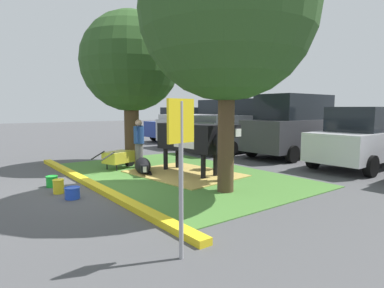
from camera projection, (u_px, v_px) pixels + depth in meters
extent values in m
plane|color=#4C4C4F|center=(111.00, 188.00, 8.07)|extent=(80.00, 80.00, 0.00)
cube|color=#477A33|center=(177.00, 174.00, 9.74)|extent=(7.82, 4.90, 0.02)
cube|color=yellow|center=(92.00, 184.00, 8.17)|extent=(9.02, 0.24, 0.12)
cube|color=tan|center=(184.00, 174.00, 9.68)|extent=(3.45, 2.74, 0.04)
cylinder|color=#4C3823|center=(132.00, 131.00, 11.37)|extent=(0.51, 0.51, 2.38)
sphere|color=#2D5123|center=(130.00, 62.00, 11.11)|extent=(3.41, 3.41, 3.41)
cylinder|color=#4C3823|center=(226.00, 135.00, 7.52)|extent=(0.38, 0.38, 2.74)
sphere|color=#2D5123|center=(227.00, 11.00, 7.21)|extent=(4.00, 4.00, 4.00)
cube|color=black|center=(189.00, 137.00, 9.68)|extent=(2.35, 0.88, 0.80)
cube|color=white|center=(193.00, 138.00, 9.57)|extent=(0.95, 0.79, 0.56)
cylinder|color=black|center=(222.00, 137.00, 8.69)|extent=(0.66, 0.37, 0.58)
cube|color=black|center=(231.00, 131.00, 8.43)|extent=(0.46, 0.29, 0.32)
cube|color=white|center=(237.00, 133.00, 8.28)|extent=(0.14, 0.21, 0.20)
cylinder|color=black|center=(216.00, 165.00, 9.29)|extent=(0.14, 0.14, 0.71)
cylinder|color=black|center=(203.00, 167.00, 8.96)|extent=(0.14, 0.14, 0.71)
cylinder|color=black|center=(178.00, 158.00, 10.57)|extent=(0.14, 0.14, 0.71)
cylinder|color=black|center=(166.00, 160.00, 10.24)|extent=(0.14, 0.14, 0.71)
cylinder|color=black|center=(165.00, 142.00, 10.60)|extent=(0.06, 0.06, 0.70)
ellipsoid|color=black|center=(143.00, 166.00, 9.82)|extent=(1.20, 0.89, 0.48)
cube|color=black|center=(144.00, 169.00, 9.24)|extent=(0.34, 0.30, 0.22)
cube|color=silver|center=(145.00, 169.00, 9.12)|extent=(0.10, 0.12, 0.16)
cylinder|color=black|center=(150.00, 173.00, 9.54)|extent=(0.36, 0.24, 0.10)
cylinder|color=slate|center=(139.00, 156.00, 10.72)|extent=(0.26, 0.26, 0.82)
cylinder|color=#23478C|center=(139.00, 135.00, 10.64)|extent=(0.34, 0.34, 0.56)
sphere|color=tan|center=(139.00, 123.00, 10.60)|extent=(0.22, 0.22, 0.22)
cylinder|color=#23478C|center=(141.00, 133.00, 10.85)|extent=(0.09, 0.09, 0.54)
cylinder|color=#23478C|center=(136.00, 135.00, 10.43)|extent=(0.09, 0.09, 0.54)
cylinder|color=slate|center=(224.00, 157.00, 10.35)|extent=(0.26, 0.26, 0.87)
cylinder|color=#23478C|center=(225.00, 134.00, 10.27)|extent=(0.34, 0.34, 0.60)
sphere|color=#8C664C|center=(225.00, 121.00, 10.23)|extent=(0.24, 0.24, 0.24)
cylinder|color=#23478C|center=(227.00, 133.00, 10.06)|extent=(0.09, 0.09, 0.57)
cylinder|color=#23478C|center=(222.00, 132.00, 10.48)|extent=(0.09, 0.09, 0.57)
cylinder|color=slate|center=(223.00, 167.00, 8.62)|extent=(0.26, 0.26, 0.82)
cylinder|color=black|center=(223.00, 142.00, 8.54)|extent=(0.34, 0.34, 0.56)
sphere|color=beige|center=(223.00, 127.00, 8.50)|extent=(0.22, 0.22, 0.22)
cylinder|color=black|center=(220.00, 141.00, 8.34)|extent=(0.09, 0.09, 0.53)
cylinder|color=black|center=(226.00, 140.00, 8.74)|extent=(0.09, 0.09, 0.53)
cube|color=gold|center=(119.00, 157.00, 10.50)|extent=(0.86, 1.05, 0.36)
cylinder|color=black|center=(130.00, 162.00, 10.94)|extent=(0.21, 0.37, 0.36)
cylinder|color=black|center=(107.00, 166.00, 10.40)|extent=(0.04, 0.04, 0.24)
cylinder|color=black|center=(117.00, 168.00, 10.16)|extent=(0.04, 0.04, 0.24)
cylinder|color=black|center=(98.00, 155.00, 10.06)|extent=(0.21, 0.51, 0.23)
cylinder|color=black|center=(108.00, 156.00, 9.82)|extent=(0.21, 0.51, 0.23)
cylinder|color=#99999E|center=(181.00, 182.00, 4.16)|extent=(0.06, 0.06, 2.07)
cube|color=yellow|center=(181.00, 121.00, 4.08)|extent=(0.11, 0.44, 0.56)
cylinder|color=green|center=(52.00, 182.00, 8.15)|extent=(0.28, 0.28, 0.27)
torus|color=green|center=(52.00, 176.00, 8.13)|extent=(0.30, 0.30, 0.02)
cylinder|color=yellow|center=(58.00, 187.00, 7.53)|extent=(0.24, 0.24, 0.32)
torus|color=yellow|center=(58.00, 180.00, 7.51)|extent=(0.27, 0.27, 0.02)
cylinder|color=blue|center=(72.00, 193.00, 7.09)|extent=(0.32, 0.32, 0.25)
torus|color=blue|center=(72.00, 188.00, 7.07)|extent=(0.34, 0.34, 0.02)
cube|color=navy|center=(183.00, 128.00, 19.60)|extent=(1.93, 4.45, 0.90)
cube|color=black|center=(183.00, 114.00, 19.51)|extent=(1.65, 2.25, 0.80)
cylinder|color=black|center=(192.00, 133.00, 21.24)|extent=(0.24, 0.65, 0.64)
cylinder|color=black|center=(210.00, 135.00, 19.85)|extent=(0.24, 0.65, 0.64)
cylinder|color=black|center=(155.00, 136.00, 19.45)|extent=(0.24, 0.65, 0.64)
cylinder|color=black|center=(172.00, 138.00, 18.06)|extent=(0.24, 0.65, 0.64)
cube|color=#B7B7BC|center=(208.00, 129.00, 17.34)|extent=(2.16, 5.46, 1.10)
cube|color=black|center=(221.00, 109.00, 17.82)|extent=(1.89, 1.85, 1.00)
cube|color=#B7B7BC|center=(191.00, 117.00, 16.51)|extent=(1.98, 2.76, 0.24)
cylinder|color=black|center=(219.00, 136.00, 19.28)|extent=(0.24, 0.65, 0.64)
cylinder|color=black|center=(244.00, 138.00, 17.73)|extent=(0.24, 0.65, 0.64)
cylinder|color=black|center=(171.00, 140.00, 17.08)|extent=(0.24, 0.65, 0.64)
cylinder|color=black|center=(195.00, 143.00, 15.53)|extent=(0.24, 0.65, 0.64)
cube|color=#4C5156|center=(242.00, 132.00, 15.10)|extent=(2.16, 5.46, 1.10)
cube|color=black|center=(256.00, 109.00, 15.57)|extent=(1.89, 1.85, 1.00)
cube|color=#4C5156|center=(224.00, 118.00, 14.26)|extent=(1.98, 2.76, 0.24)
cylinder|color=black|center=(250.00, 140.00, 17.03)|extent=(0.24, 0.65, 0.64)
cylinder|color=black|center=(282.00, 143.00, 15.49)|extent=(0.24, 0.65, 0.64)
cylinder|color=black|center=(200.00, 144.00, 14.83)|extent=(0.24, 0.65, 0.64)
cylinder|color=black|center=(231.00, 149.00, 13.29)|extent=(0.24, 0.65, 0.64)
cube|color=#3D3D42|center=(294.00, 134.00, 13.29)|extent=(2.04, 4.65, 1.20)
cube|color=black|center=(295.00, 107.00, 13.17)|extent=(1.77, 3.25, 1.00)
cylinder|color=black|center=(294.00, 144.00, 15.03)|extent=(0.24, 0.65, 0.64)
cylinder|color=black|center=(334.00, 148.00, 13.56)|extent=(0.24, 0.65, 0.64)
cylinder|color=black|center=(252.00, 149.00, 13.16)|extent=(0.24, 0.65, 0.64)
cylinder|color=black|center=(292.00, 154.00, 11.69)|extent=(0.24, 0.65, 0.64)
cube|color=silver|center=(362.00, 144.00, 10.83)|extent=(1.93, 4.45, 0.90)
cube|color=black|center=(363.00, 119.00, 10.74)|extent=(1.65, 2.25, 0.80)
cylinder|color=black|center=(353.00, 151.00, 12.47)|extent=(0.24, 0.65, 0.64)
cylinder|color=black|center=(313.00, 159.00, 10.68)|extent=(0.24, 0.65, 0.64)
cylinder|color=black|center=(371.00, 166.00, 9.29)|extent=(0.24, 0.65, 0.64)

